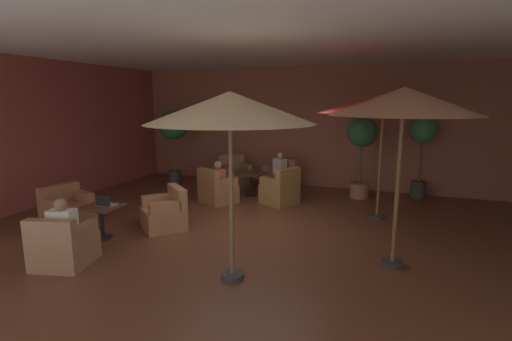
% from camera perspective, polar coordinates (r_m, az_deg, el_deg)
% --- Properties ---
extents(ground_plane, '(10.73, 9.02, 0.02)m').
position_cam_1_polar(ground_plane, '(7.22, -1.32, -9.58)').
color(ground_plane, brown).
extents(wall_back_brick, '(10.73, 0.08, 3.46)m').
position_cam_1_polar(wall_back_brick, '(11.06, 7.65, 6.60)').
color(wall_back_brick, brown).
rests_on(wall_back_brick, ground_plane).
extents(wall_left_accent, '(0.08, 9.02, 3.46)m').
position_cam_1_polar(wall_left_accent, '(10.13, -30.50, 4.89)').
color(wall_left_accent, brown).
rests_on(wall_left_accent, ground_plane).
extents(ceiling_slab, '(10.73, 9.02, 0.06)m').
position_cam_1_polar(ceiling_slab, '(6.85, -1.45, 19.08)').
color(ceiling_slab, silver).
rests_on(ceiling_slab, wall_back_brick).
extents(cafe_table_front_left, '(0.68, 0.68, 0.61)m').
position_cam_1_polar(cafe_table_front_left, '(7.36, -22.56, -6.08)').
color(cafe_table_front_left, black).
rests_on(cafe_table_front_left, ground_plane).
extents(armchair_front_left_north, '(0.92, 0.94, 0.81)m').
position_cam_1_polar(armchair_front_left_north, '(6.47, -27.38, -10.23)').
color(armchair_front_left_north, '#956748').
rests_on(armchair_front_left_north, ground_plane).
extents(armchair_front_left_east, '(1.10, 1.09, 0.81)m').
position_cam_1_polar(armchair_front_left_east, '(7.60, -13.68, -6.35)').
color(armchair_front_left_east, '#A16946').
rests_on(armchair_front_left_east, ground_plane).
extents(armchair_front_left_south, '(0.87, 0.95, 0.82)m').
position_cam_1_polar(armchair_front_left_south, '(8.37, -26.90, -5.58)').
color(armchair_front_left_south, brown).
rests_on(armchair_front_left_south, ground_plane).
extents(cafe_table_front_right, '(0.69, 0.69, 0.61)m').
position_cam_1_polar(cafe_table_front_right, '(9.85, -0.77, -1.14)').
color(cafe_table_front_right, black).
rests_on(cafe_table_front_right, ground_plane).
extents(armchair_front_right_north, '(1.08, 1.09, 0.93)m').
position_cam_1_polar(armchair_front_right_north, '(10.85, -3.30, -0.78)').
color(armchair_front_right_north, '#8F6244').
rests_on(armchair_front_right_north, ground_plane).
extents(armchair_front_right_east, '(1.02, 1.01, 0.87)m').
position_cam_1_polar(armchair_front_right_east, '(9.23, -5.98, -2.97)').
color(armchair_front_right_east, '#9B663D').
rests_on(armchair_front_right_east, ground_plane).
extents(armchair_front_right_south, '(0.99, 0.97, 0.92)m').
position_cam_1_polar(armchair_front_right_south, '(9.10, 3.76, -3.03)').
color(armchair_front_right_south, olive).
rests_on(armchair_front_right_south, ground_plane).
extents(armchair_front_right_west, '(1.00, 0.99, 0.87)m').
position_cam_1_polar(armchair_front_right_west, '(10.59, 3.81, -1.18)').
color(armchair_front_right_west, '#955845').
rests_on(armchair_front_right_west, ground_plane).
extents(patio_umbrella_tall_red, '(2.11, 2.11, 2.67)m').
position_cam_1_polar(patio_umbrella_tall_red, '(5.73, 21.61, 9.65)').
color(patio_umbrella_tall_red, '#2D2D2D').
rests_on(patio_umbrella_tall_red, ground_plane).
extents(patio_umbrella_center_beige, '(2.24, 2.24, 2.60)m').
position_cam_1_polar(patio_umbrella_center_beige, '(4.93, -3.96, 9.39)').
color(patio_umbrella_center_beige, '#2D2D2D').
rests_on(patio_umbrella_center_beige, ground_plane).
extents(patio_umbrella_near_wall, '(2.68, 2.68, 2.62)m').
position_cam_1_polar(patio_umbrella_near_wall, '(8.10, 18.95, 9.61)').
color(patio_umbrella_near_wall, '#2D2D2D').
rests_on(patio_umbrella_near_wall, ground_plane).
extents(potted_tree_left_corner, '(0.88, 0.88, 2.23)m').
position_cam_1_polar(potted_tree_left_corner, '(11.32, -12.53, 6.14)').
color(potted_tree_left_corner, '#37312F').
rests_on(potted_tree_left_corner, ground_plane).
extents(potted_tree_mid_left, '(0.75, 0.75, 2.08)m').
position_cam_1_polar(potted_tree_mid_left, '(9.84, 15.85, 4.16)').
color(potted_tree_mid_left, '#A06148').
rests_on(potted_tree_mid_left, ground_plane).
extents(potted_tree_mid_right, '(0.64, 0.64, 2.07)m').
position_cam_1_polar(potted_tree_mid_right, '(10.33, 24.03, 4.03)').
color(potted_tree_mid_right, '#343229').
rests_on(potted_tree_mid_right, ground_plane).
extents(patron_blue_shirt, '(0.42, 0.38, 0.63)m').
position_cam_1_polar(patron_blue_shirt, '(10.49, 3.68, 0.85)').
color(patron_blue_shirt, silver).
rests_on(patron_blue_shirt, ground_plane).
extents(patron_by_window, '(0.43, 0.34, 0.62)m').
position_cam_1_polar(patron_by_window, '(6.38, -27.48, -6.88)').
color(patron_by_window, silver).
rests_on(patron_by_window, ground_plane).
extents(patron_with_friend, '(0.41, 0.35, 0.61)m').
position_cam_1_polar(patron_with_friend, '(9.18, -5.82, -0.63)').
color(patron_with_friend, '#B54C51').
rests_on(patron_with_friend, ground_plane).
extents(iced_drink_cup, '(0.08, 0.08, 0.11)m').
position_cam_1_polar(iced_drink_cup, '(7.48, -22.94, -4.28)').
color(iced_drink_cup, white).
rests_on(iced_drink_cup, cafe_table_front_left).
extents(open_laptop, '(0.31, 0.23, 0.20)m').
position_cam_1_polar(open_laptop, '(7.28, -22.00, -4.62)').
color(open_laptop, '#9EA0A5').
rests_on(open_laptop, cafe_table_front_left).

